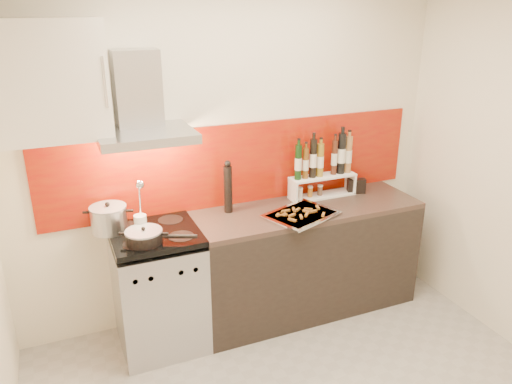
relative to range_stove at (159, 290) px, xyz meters
name	(u,v)px	position (x,y,z in m)	size (l,w,h in m)	color
back_wall	(233,155)	(0.70, 0.30, 0.86)	(3.40, 0.02, 2.60)	silver
backsplash	(240,164)	(0.75, 0.29, 0.78)	(3.00, 0.02, 0.64)	#970B08
range_stove	(159,290)	(0.00, 0.00, 0.00)	(0.60, 0.60, 0.91)	#B7B7BA
counter	(306,258)	(1.20, 0.00, 0.01)	(1.80, 0.60, 0.90)	black
range_hood	(141,108)	(0.00, 0.14, 1.30)	(0.62, 0.50, 0.61)	#B7B7BA
upper_cabinet	(46,81)	(-0.55, 0.13, 1.51)	(0.70, 0.35, 0.72)	silver
stock_pot	(109,219)	(-0.28, 0.13, 0.56)	(0.25, 0.25, 0.22)	#B7B7BA
saute_pan	(145,236)	(-0.09, -0.14, 0.51)	(0.45, 0.27, 0.11)	black
utensil_jar	(141,219)	(-0.09, 0.00, 0.58)	(0.09, 0.13, 0.41)	silver
pepper_mill	(228,187)	(0.60, 0.15, 0.66)	(0.06, 0.06, 0.41)	black
step_shelf	(324,168)	(1.42, 0.16, 0.70)	(0.56, 0.15, 0.52)	white
caddy_box	(356,186)	(1.72, 0.12, 0.52)	(0.15, 0.06, 0.13)	black
baking_tray	(301,215)	(1.07, -0.14, 0.47)	(0.61, 0.54, 0.03)	silver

